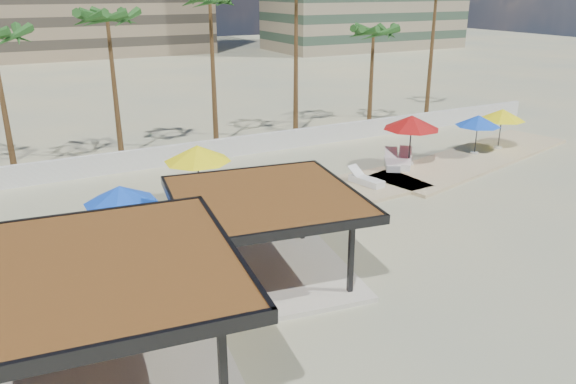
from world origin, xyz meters
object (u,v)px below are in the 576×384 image
Objects in this scene: pavilion_central at (265,228)px; pavilion_west at (95,315)px; umbrella_c at (412,122)px; lounger_b at (392,163)px; lounger_d at (404,162)px; lounger_a at (62,253)px; lounger_c at (366,180)px.

pavilion_central is 0.90× the size of pavilion_west.
umbrella_c is 1.80× the size of lounger_b.
pavilion_west is 3.53× the size of lounger_d.
pavilion_central is 3.01× the size of lounger_b.
lounger_a is at bearing 133.45° from lounger_b.
lounger_c is (15.19, 1.65, 0.01)m from lounger_a.
lounger_d is at bearing 37.54° from pavilion_west.
pavilion_west reaches higher than lounger_b.
pavilion_central is at bearing -119.16° from lounger_a.
lounger_a is 0.88× the size of lounger_b.
lounger_a is (-0.03, 8.04, -1.80)m from pavilion_west.
lounger_c is 4.12m from lounger_d.
lounger_b is at bearing 118.52° from lounger_d.
umbrella_c is 2.53m from lounger_b.
pavilion_central is 3.25× the size of lounger_c.
umbrella_c is (19.37, 11.34, 0.49)m from pavilion_west.
pavilion_west reaches higher than lounger_d.
pavilion_central is 7.23m from pavilion_west.
lounger_b reaches higher than lounger_c.
pavilion_west is 3.35× the size of lounger_b.
pavilion_west is at bearing -173.15° from lounger_a.
umbrella_c reaches higher than lounger_b.
pavilion_central reaches higher than lounger_d.
lounger_c is (-3.07, -1.75, -0.02)m from lounger_b.
lounger_c is at bearing -158.55° from umbrella_c.
pavilion_west reaches higher than lounger_a.
pavilion_central is 8.02m from lounger_a.
lounger_c reaches higher than lounger_a.
lounger_b is (18.26, 3.40, 0.03)m from lounger_a.
lounger_d is at bearing -73.74° from lounger_a.
pavilion_central is at bearing -148.71° from umbrella_c.
pavilion_west is at bearing -149.65° from umbrella_c.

